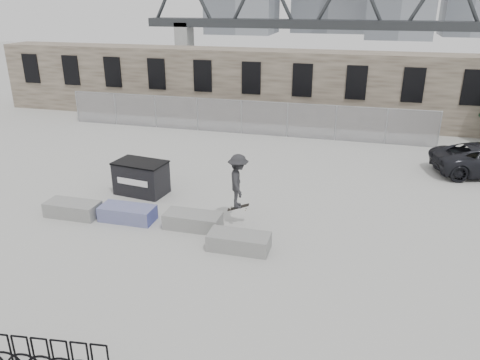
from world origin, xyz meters
name	(u,v)px	position (x,y,z in m)	size (l,w,h in m)	color
ground	(153,226)	(0.00, 0.00, 0.00)	(120.00, 120.00, 0.00)	#A2A19D
stone_wall	(256,85)	(0.00, 16.24, 2.26)	(36.00, 2.58, 4.50)	brown
chainlink_fence	(241,117)	(0.00, 12.50, 1.04)	(22.06, 0.06, 2.02)	gray
planter_far_left	(73,208)	(-3.24, 0.02, 0.30)	(2.00, 0.90, 0.55)	gray
planter_center_left	(128,213)	(-1.08, 0.20, 0.30)	(2.00, 0.90, 0.55)	navy
planter_center_right	(193,220)	(1.44, 0.25, 0.30)	(2.00, 0.90, 0.55)	gray
planter_offset	(239,241)	(3.41, -0.80, 0.30)	(2.00, 0.90, 0.55)	gray
dumpster	(141,177)	(-1.70, 2.66, 0.70)	(2.25, 1.55, 1.38)	black
bike_rack	(13,352)	(-0.02, -7.13, 0.44)	(4.91, 0.61, 0.90)	black
truss_bridge	(394,24)	(10.00, 55.00, 4.13)	(70.00, 3.00, 9.80)	#2D3033
skateboarder	(238,181)	(2.92, 0.95, 1.66)	(1.06, 1.42, 2.12)	#262528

